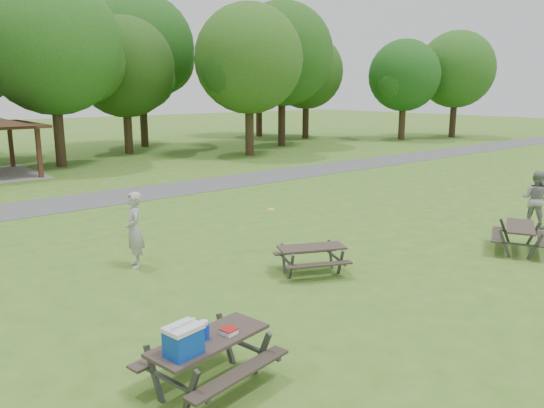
{
  "coord_description": "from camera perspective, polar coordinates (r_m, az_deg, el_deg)",
  "views": [
    {
      "loc": [
        -8.59,
        -7.48,
        4.55
      ],
      "look_at": [
        1.0,
        4.0,
        1.3
      ],
      "focal_mm": 35.0,
      "sensor_mm": 36.0,
      "label": 1
    }
  ],
  "objects": [
    {
      "name": "ground",
      "position": [
        12.27,
        8.55,
        -9.66
      ],
      "size": [
        160.0,
        160.0,
        0.0
      ],
      "primitive_type": "plane",
      "color": "#406C1E",
      "rests_on": "ground"
    },
    {
      "name": "asphalt_path",
      "position": [
        23.58,
        -17.73,
        0.57
      ],
      "size": [
        120.0,
        3.2,
        0.02
      ],
      "primitive_type": "cube",
      "color": "#4B4B4E",
      "rests_on": "ground"
    },
    {
      "name": "tree_row_e",
      "position": [
        34.29,
        -22.44,
        15.1
      ],
      "size": [
        8.4,
        8.0,
        11.02
      ],
      "color": "#2F2115",
      "rests_on": "ground"
    },
    {
      "name": "tree_row_f",
      "position": [
        39.7,
        -15.47,
        13.69
      ],
      "size": [
        7.35,
        7.0,
        9.55
      ],
      "color": "#322516",
      "rests_on": "ground"
    },
    {
      "name": "tree_row_g",
      "position": [
        37.26,
        -2.41,
        14.98
      ],
      "size": [
        7.77,
        7.4,
        10.25
      ],
      "color": "#302215",
      "rests_on": "ground"
    },
    {
      "name": "tree_row_h",
      "position": [
        43.81,
        1.16,
        15.5
      ],
      "size": [
        8.61,
        8.2,
        11.37
      ],
      "color": "black",
      "rests_on": "ground"
    },
    {
      "name": "tree_row_i",
      "position": [
        50.37,
        3.75,
        13.78
      ],
      "size": [
        7.14,
        6.8,
        9.52
      ],
      "color": "black",
      "rests_on": "ground"
    },
    {
      "name": "tree_row_j",
      "position": [
        50.55,
        14.07,
        13.05
      ],
      "size": [
        6.72,
        6.4,
        8.96
      ],
      "color": "#312316",
      "rests_on": "ground"
    },
    {
      "name": "tree_deep_c",
      "position": [
        44.24,
        -13.88,
        15.67
      ],
      "size": [
        8.82,
        8.4,
        11.9
      ],
      "color": "black",
      "rests_on": "ground"
    },
    {
      "name": "tree_deep_d",
      "position": [
        52.5,
        -1.36,
        14.96
      ],
      "size": [
        8.4,
        8.0,
        11.27
      ],
      "color": "#301E15",
      "rests_on": "ground"
    },
    {
      "name": "tree_flank_right",
      "position": [
        54.72,
        19.23,
        13.28
      ],
      "size": [
        7.56,
        7.2,
        9.97
      ],
      "color": "black",
      "rests_on": "ground"
    },
    {
      "name": "picnic_table_near",
      "position": [
        8.3,
        -7.59,
        -14.9
      ],
      "size": [
        2.18,
        1.87,
        1.35
      ],
      "color": "#302723",
      "rests_on": "ground"
    },
    {
      "name": "picnic_table_middle",
      "position": [
        13.37,
        4.29,
        -5.27
      ],
      "size": [
        2.07,
        1.91,
        0.72
      ],
      "color": "#322A24",
      "rests_on": "ground"
    },
    {
      "name": "picnic_table_far",
      "position": [
        16.65,
        25.12,
        -2.72
      ],
      "size": [
        2.27,
        2.11,
        0.79
      ],
      "color": "#312723",
      "rests_on": "ground"
    },
    {
      "name": "frisbee_in_flight",
      "position": [
        14.74,
        -0.1,
        -0.58
      ],
      "size": [
        0.27,
        0.27,
        0.02
      ],
      "color": "yellow",
      "rests_on": "ground"
    },
    {
      "name": "frisbee_thrower",
      "position": [
        14.12,
        -14.6,
        -2.74
      ],
      "size": [
        0.66,
        0.83,
        1.99
      ],
      "primitive_type": "imported",
      "rotation": [
        0.0,
        0.0,
        -1.85
      ],
      "color": "#A5A4A7",
      "rests_on": "ground"
    },
    {
      "name": "frisbee_catcher",
      "position": [
        19.77,
        26.48,
        0.49
      ],
      "size": [
        0.82,
        1.01,
        1.92
      ],
      "primitive_type": "imported",
      "rotation": [
        0.0,
        0.0,
        1.68
      ],
      "color": "gray",
      "rests_on": "ground"
    }
  ]
}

